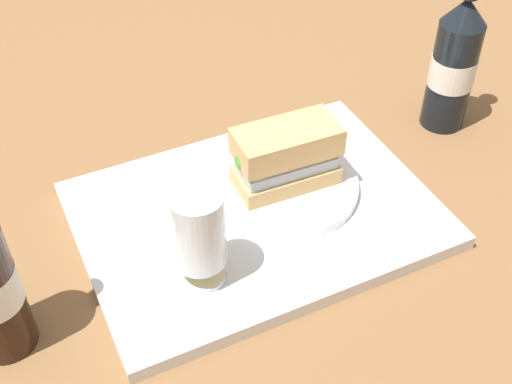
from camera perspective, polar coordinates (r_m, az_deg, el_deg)
The scene contains 7 objects.
ground_plane at distance 0.87m, azimuth 0.00°, elevation -2.44°, with size 3.00×3.00×0.00m, color brown.
tray at distance 0.86m, azimuth 0.00°, elevation -1.97°, with size 0.44×0.32×0.02m, color silver.
placemat at distance 0.85m, azimuth 0.00°, elevation -1.46°, with size 0.38×0.27×0.00m, color silver.
plate at distance 0.87m, azimuth 2.49°, elevation 0.54°, with size 0.19×0.19×0.01m, color white.
sandwich at distance 0.84m, azimuth 2.38°, elevation 3.02°, with size 0.13×0.07×0.08m.
beer_glass at distance 0.73m, azimuth -4.89°, elevation -3.51°, with size 0.06×0.06×0.12m.
second_bottle at distance 1.01m, azimuth 16.44°, elevation 10.48°, with size 0.07×0.07×0.27m.
Camera 1 is at (0.27, 0.55, 0.61)m, focal length 47.21 mm.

